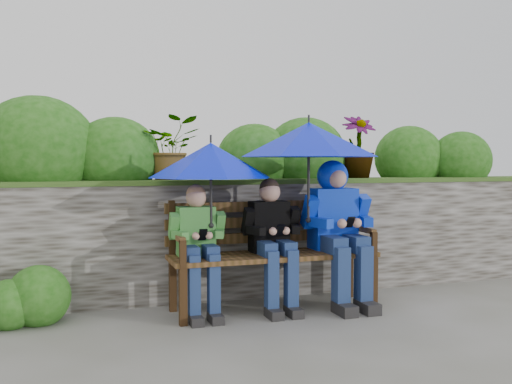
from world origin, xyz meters
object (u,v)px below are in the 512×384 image
object	(u,v)px
boy_left	(198,241)
umbrella_left	(211,160)
park_bench	(271,246)
boy_middle	(273,236)
umbrella_right	(309,140)
boy_right	(338,220)

from	to	relation	value
boy_left	umbrella_left	world-z (taller)	umbrella_left
park_bench	boy_middle	xyz separation A→B (m)	(-0.01, -0.07, 0.09)
park_bench	boy_left	distance (m)	0.62
park_bench	umbrella_right	bearing A→B (deg)	-19.68
boy_middle	boy_right	xyz separation A→B (m)	(0.57, -0.00, 0.11)
boy_middle	umbrella_left	world-z (taller)	umbrella_left
boy_left	park_bench	bearing A→B (deg)	6.20
park_bench	umbrella_left	bearing A→B (deg)	-173.67
park_bench	umbrella_left	xyz separation A→B (m)	(-0.51, -0.06, 0.70)
boy_middle	umbrella_right	bearing A→B (deg)	-6.05
boy_middle	boy_right	bearing A→B (deg)	-0.12
boy_left	boy_middle	size ratio (longest dim) A/B	0.96
boy_left	umbrella_left	bearing A→B (deg)	5.57
boy_right	umbrella_left	world-z (taller)	umbrella_left
boy_middle	umbrella_left	size ratio (longest dim) A/B	1.09
boy_left	umbrella_left	distance (m)	0.63
boy_right	umbrella_left	distance (m)	1.18
boy_right	umbrella_right	world-z (taller)	umbrella_right
umbrella_left	boy_right	bearing A→B (deg)	-0.83
park_bench	boy_middle	world-z (taller)	boy_middle
boy_right	umbrella_left	size ratio (longest dim) A/B	1.25
boy_right	umbrella_left	bearing A→B (deg)	179.17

